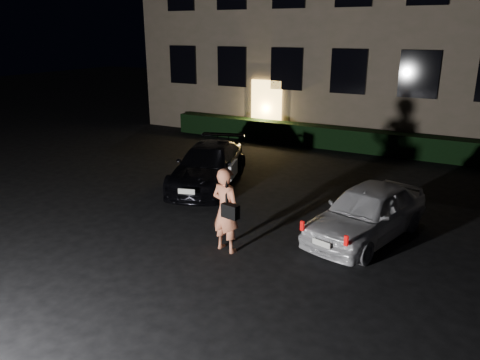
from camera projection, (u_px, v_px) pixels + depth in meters
The scene contains 5 objects.
ground at pixel (193, 255), 9.89m from camera, with size 80.00×80.00×0.00m, color black.
hedge at pixel (341, 139), 18.55m from camera, with size 15.00×0.70×0.85m, color black.
sedan at pixel (209, 166), 14.15m from camera, with size 2.91×4.58×1.24m.
hatch at pixel (367, 212), 10.52m from camera, with size 2.37×3.91×1.25m.
man at pixel (226, 210), 9.81m from camera, with size 0.78×0.56×1.85m.
Camera 1 is at (5.12, -7.39, 4.53)m, focal length 35.00 mm.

